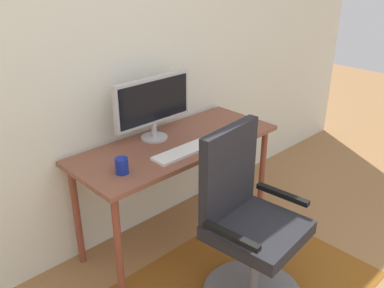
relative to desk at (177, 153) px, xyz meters
name	(u,v)px	position (x,y,z in m)	size (l,w,h in m)	color
wall_back	(83,61)	(-0.42, 0.36, 0.63)	(6.00, 0.10, 2.60)	silver
desk	(177,153)	(0.00, 0.00, 0.00)	(1.44, 0.58, 0.75)	brown
monitor	(153,103)	(-0.07, 0.15, 0.34)	(0.59, 0.18, 0.42)	#B2B2B7
keyboard	(183,151)	(-0.08, -0.15, 0.09)	(0.43, 0.13, 0.02)	white
computer_mouse	(221,137)	(0.25, -0.17, 0.10)	(0.06, 0.10, 0.03)	black
coffee_cup	(122,166)	(-0.51, -0.11, 0.13)	(0.08, 0.08, 0.09)	navy
cell_phone	(239,126)	(0.50, -0.11, 0.09)	(0.07, 0.14, 0.01)	black
office_chair	(248,238)	(-0.11, -0.72, -0.25)	(0.59, 0.59, 1.06)	slate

